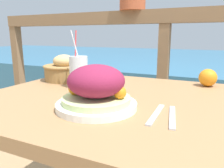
% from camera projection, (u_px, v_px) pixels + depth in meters
% --- Properties ---
extents(patio_table, '(1.05, 0.84, 0.70)m').
position_uv_depth(patio_table, '(120.00, 121.00, 0.85)').
color(patio_table, '#997047').
rests_on(patio_table, ground_plane).
extents(railing_fence, '(2.80, 0.08, 1.10)m').
position_uv_depth(railing_fence, '(164.00, 52.00, 1.47)').
color(railing_fence, brown).
rests_on(railing_fence, ground_plane).
extents(sea_backdrop, '(12.00, 4.00, 0.57)m').
position_uv_depth(sea_backdrop, '(192.00, 73.00, 3.80)').
color(sea_backdrop, teal).
rests_on(sea_backdrop, ground_plane).
extents(salad_plate, '(0.26, 0.26, 0.14)m').
position_uv_depth(salad_plate, '(96.00, 90.00, 0.69)').
color(salad_plate, white).
rests_on(salad_plate, patio_table).
extents(drink_glass, '(0.08, 0.08, 0.25)m').
position_uv_depth(drink_glass, '(79.00, 72.00, 0.96)').
color(drink_glass, silver).
rests_on(drink_glass, patio_table).
extents(bread_basket, '(0.21, 0.21, 0.13)m').
position_uv_depth(bread_basket, '(64.00, 70.00, 1.13)').
color(bread_basket, olive).
rests_on(bread_basket, patio_table).
extents(fork, '(0.02, 0.18, 0.00)m').
position_uv_depth(fork, '(156.00, 114.00, 0.64)').
color(fork, silver).
rests_on(fork, patio_table).
extents(knife, '(0.05, 0.18, 0.00)m').
position_uv_depth(knife, '(172.00, 117.00, 0.62)').
color(knife, silver).
rests_on(knife, patio_table).
extents(orange_near_basket, '(0.08, 0.08, 0.08)m').
position_uv_depth(orange_near_basket, '(208.00, 78.00, 0.99)').
color(orange_near_basket, orange).
rests_on(orange_near_basket, patio_table).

